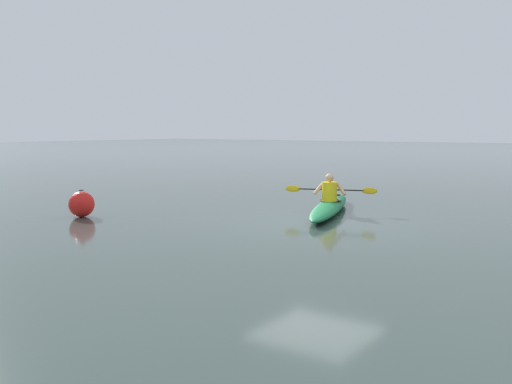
{
  "coord_description": "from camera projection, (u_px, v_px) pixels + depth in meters",
  "views": [
    {
      "loc": [
        -6.27,
        11.13,
        2.13
      ],
      "look_at": [
        1.18,
        0.7,
        0.72
      ],
      "focal_mm": 40.5,
      "sensor_mm": 36.0,
      "label": 1
    }
  ],
  "objects": [
    {
      "name": "mooring_buoy_red_near",
      "position": [
        82.0,
        204.0,
        13.97
      ],
      "size": [
        0.62,
        0.62,
        0.66
      ],
      "color": "red",
      "rests_on": "ground"
    },
    {
      "name": "kayaker",
      "position": [
        330.0,
        190.0,
        14.57
      ],
      "size": [
        2.23,
        0.86,
        0.7
      ],
      "color": "yellow",
      "rests_on": "kayak"
    },
    {
      "name": "ground_plane",
      "position": [
        317.0,
        225.0,
        12.86
      ],
      "size": [
        160.0,
        160.0,
        0.0
      ],
      "primitive_type": "plane",
      "color": "#384742"
    },
    {
      "name": "kayak",
      "position": [
        330.0,
        207.0,
        14.66
      ],
      "size": [
        2.3,
        4.86,
        0.31
      ],
      "color": "#19723F",
      "rests_on": "ground"
    }
  ]
}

